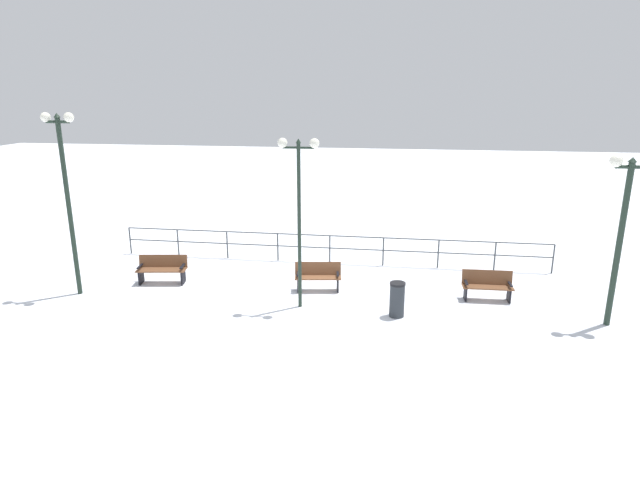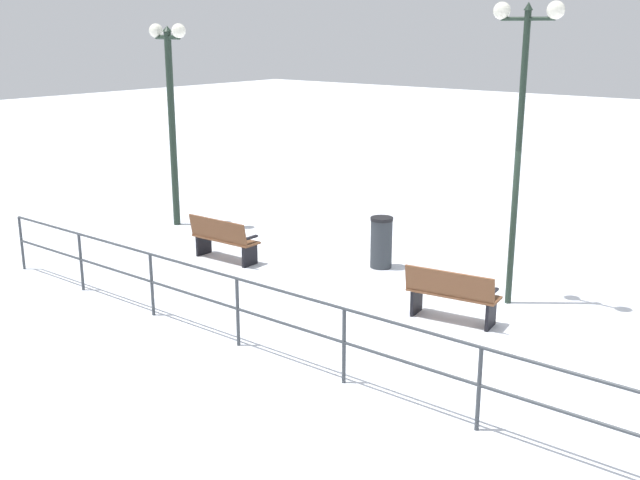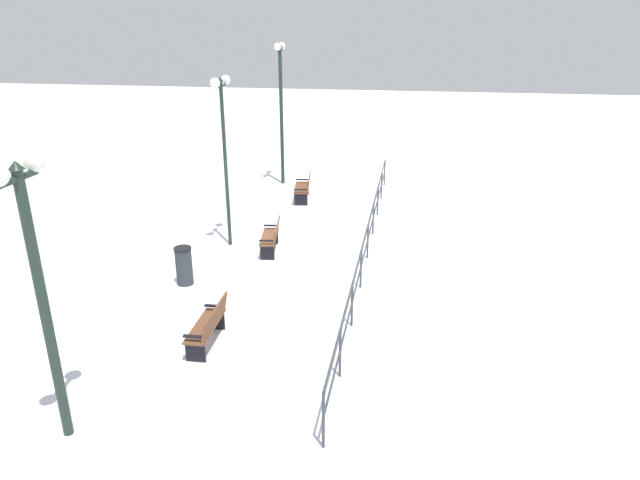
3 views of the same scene
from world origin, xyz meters
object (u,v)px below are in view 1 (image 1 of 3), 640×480
(lamppost_far, at_px, (624,214))
(trash_bin, at_px, (397,299))
(bench_nearest, at_px, (162,269))
(lamppost_near, at_px, (65,179))
(bench_third, at_px, (487,285))
(bench_second, at_px, (318,276))
(lamppost_middle, at_px, (299,189))

(lamppost_far, xyz_separation_m, trash_bin, (0.27, -5.45, -2.49))
(bench_nearest, height_order, lamppost_near, lamppost_near)
(lamppost_far, bearing_deg, bench_third, -114.38)
(bench_second, relative_size, trash_bin, 1.51)
(bench_nearest, relative_size, lamppost_far, 0.36)
(bench_nearest, bearing_deg, trash_bin, 69.57)
(bench_third, bearing_deg, bench_nearest, -91.33)
(lamppost_middle, bearing_deg, lamppost_far, 90.00)
(bench_nearest, relative_size, lamppost_middle, 0.34)
(bench_second, bearing_deg, lamppost_near, -87.99)
(lamppost_far, bearing_deg, trash_bin, -87.14)
(bench_second, height_order, lamppost_middle, lamppost_middle)
(bench_nearest, distance_m, lamppost_middle, 5.64)
(bench_third, xyz_separation_m, lamppost_near, (1.30, -12.03, 3.04))
(bench_second, distance_m, lamppost_far, 8.35)
(trash_bin, bearing_deg, bench_third, 121.28)
(lamppost_middle, distance_m, lamppost_far, 8.16)
(trash_bin, bearing_deg, bench_nearest, -101.73)
(lamppost_far, bearing_deg, bench_nearest, -95.61)
(bench_third, height_order, lamppost_middle, lamppost_middle)
(bench_nearest, xyz_separation_m, trash_bin, (1.53, 7.37, 0.03))
(lamppost_far, distance_m, trash_bin, 6.00)
(bench_nearest, height_order, bench_third, bench_nearest)
(bench_third, bearing_deg, bench_second, -91.86)
(bench_third, height_order, lamppost_far, lamppost_far)
(lamppost_middle, relative_size, trash_bin, 4.89)
(bench_second, height_order, trash_bin, trash_bin)
(lamppost_near, distance_m, lamppost_far, 14.90)
(lamppost_near, xyz_separation_m, lamppost_far, (-0.00, 14.90, -0.51))
(lamppost_middle, distance_m, trash_bin, 3.97)
(bench_third, xyz_separation_m, lamppost_middle, (1.30, -5.29, 2.92))
(bench_third, distance_m, lamppost_near, 12.48)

